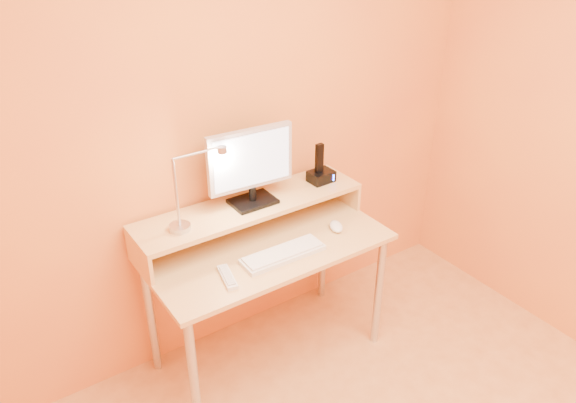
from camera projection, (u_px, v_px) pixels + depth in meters
wall_back at (230, 124)px, 2.71m from camera, size 3.00×0.04×2.50m
desk_leg_fl at (194, 378)px, 2.46m from camera, size 0.04×0.04×0.69m
desk_leg_fr at (379, 292)px, 3.00m from camera, size 0.04×0.04×0.69m
desk_leg_bl at (151, 317)px, 2.82m from camera, size 0.04×0.04×0.69m
desk_leg_br at (323, 249)px, 3.37m from camera, size 0.04×0.04×0.69m
desk_lower at (267, 246)px, 2.74m from camera, size 1.20×0.60×0.02m
shelf_riser_left at (139, 257)px, 2.52m from camera, size 0.02×0.30×0.14m
shelf_riser_right at (342, 189)px, 3.10m from camera, size 0.02×0.30×0.14m
desk_shelf at (250, 206)px, 2.77m from camera, size 1.20×0.30×0.02m
monitor_foot at (253, 201)px, 2.77m from camera, size 0.22×0.16×0.02m
monitor_neck at (253, 194)px, 2.75m from camera, size 0.04×0.04×0.07m
monitor_panel at (250, 159)px, 2.67m from camera, size 0.44×0.06×0.30m
monitor_back at (248, 157)px, 2.68m from camera, size 0.40×0.04×0.26m
monitor_screen at (252, 160)px, 2.65m from camera, size 0.40×0.03×0.26m
lamp_base at (180, 227)px, 2.54m from camera, size 0.10×0.10×0.02m
lamp_post at (176, 193)px, 2.46m from camera, size 0.01×0.01×0.33m
lamp_arm at (198, 153)px, 2.44m from camera, size 0.24×0.01×0.01m
lamp_head at (222, 150)px, 2.50m from camera, size 0.04×0.04×0.03m
lamp_bulb at (222, 153)px, 2.51m from camera, size 0.03×0.03×0.00m
phone_dock at (321, 176)px, 2.97m from camera, size 0.13×0.10×0.06m
phone_handset at (319, 158)px, 2.91m from camera, size 0.04×0.03×0.16m
phone_led at (334, 178)px, 2.95m from camera, size 0.01×0.00×0.04m
keyboard at (283, 254)px, 2.64m from camera, size 0.42×0.14×0.02m
mouse at (336, 226)px, 2.85m from camera, size 0.10×0.13×0.04m
remote_control at (227, 277)px, 2.48m from camera, size 0.09×0.19×0.02m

